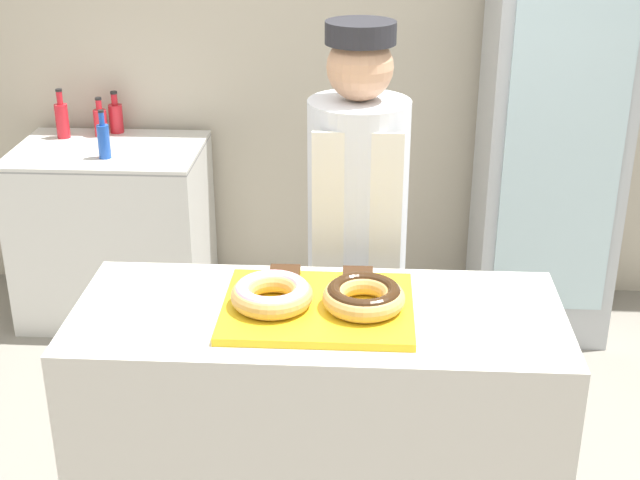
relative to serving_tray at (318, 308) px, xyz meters
name	(u,v)px	position (x,y,z in m)	size (l,w,h in m)	color
wall_back	(344,33)	(0.00, 2.13, 0.38)	(8.00, 0.06, 2.70)	#BCB29E
display_counter	(318,448)	(0.00, 0.00, -0.49)	(1.42, 0.59, 0.96)	beige
serving_tray	(318,308)	(0.00, 0.00, 0.00)	(0.54, 0.43, 0.02)	yellow
donut_light_glaze	(272,293)	(-0.13, -0.02, 0.05)	(0.24, 0.24, 0.07)	tan
donut_chocolate_glaze	(364,296)	(0.13, -0.02, 0.05)	(0.24, 0.24, 0.07)	tan
brownie_back_left	(284,275)	(-0.11, 0.15, 0.03)	(0.09, 0.09, 0.03)	#382111
brownie_back_right	(358,277)	(0.11, 0.15, 0.03)	(0.09, 0.09, 0.03)	#382111
baker_person	(357,247)	(0.10, 0.60, -0.08)	(0.35, 0.35, 1.67)	#4C4C51
beverage_fridge	(550,140)	(0.97, 1.74, -0.02)	(0.62, 0.60, 1.88)	#ADB2B7
chest_freezer	(115,230)	(-1.12, 1.75, -0.53)	(0.89, 0.64, 0.86)	silver
bottle_blue	(104,140)	(-1.08, 1.60, -0.02)	(0.06, 0.06, 0.23)	#1E4CB2
bottle_red	(62,119)	(-1.37, 1.91, -0.01)	(0.06, 0.06, 0.24)	red
bottle_red_b	(116,117)	(-1.14, 2.01, -0.02)	(0.07, 0.07, 0.21)	red
bottle_red_b_b	(100,121)	(-1.20, 1.95, -0.03)	(0.06, 0.06, 0.19)	red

